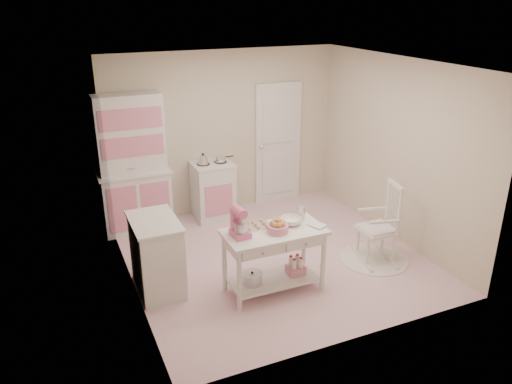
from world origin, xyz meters
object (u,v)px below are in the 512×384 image
stove (213,190)px  bread_basket (278,228)px  stand_mixer (240,223)px  hutch (133,165)px  work_table (274,261)px  base_cabinet (157,255)px  rocking_chair (378,223)px

stove → bread_basket: bearing=-90.4°
stove → stand_mixer: bearing=-101.2°
hutch → work_table: bearing=-63.9°
base_cabinet → rocking_chair: rocking_chair is taller
stove → work_table: (-0.04, -2.32, -0.06)m
stand_mixer → bread_basket: (0.44, -0.07, -0.12)m
rocking_chair → stand_mixer: stand_mixer is taller
work_table → rocking_chair: bearing=4.5°
stand_mixer → rocking_chair: bearing=-2.4°
bread_basket → hutch: bearing=116.0°
rocking_chair → bread_basket: 1.60m
rocking_chair → work_table: rocking_chair is taller
base_cabinet → work_table: (1.27, -0.59, -0.06)m
work_table → bread_basket: size_ratio=4.80×
work_table → stand_mixer: bearing=177.3°
hutch → bread_basket: 2.70m
base_cabinet → bread_basket: (1.29, -0.64, 0.39)m
stove → work_table: size_ratio=0.77×
hutch → rocking_chair: (2.74, -2.25, -0.49)m
base_cabinet → work_table: base_cabinet is taller
hutch → base_cabinet: (-0.11, -1.79, -0.58)m
stove → base_cabinet: bearing=-127.0°
hutch → stove: size_ratio=2.26×
base_cabinet → hutch: bearing=86.4°
base_cabinet → rocking_chair: bearing=-9.2°
hutch → stand_mixer: hutch is taller
hutch → base_cabinet: size_ratio=2.26×
base_cabinet → rocking_chair: (2.85, -0.46, 0.09)m
hutch → base_cabinet: hutch is taller
work_table → bread_basket: bread_basket is taller
hutch → stand_mixer: (0.74, -2.35, -0.07)m
hutch → stand_mixer: 2.47m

